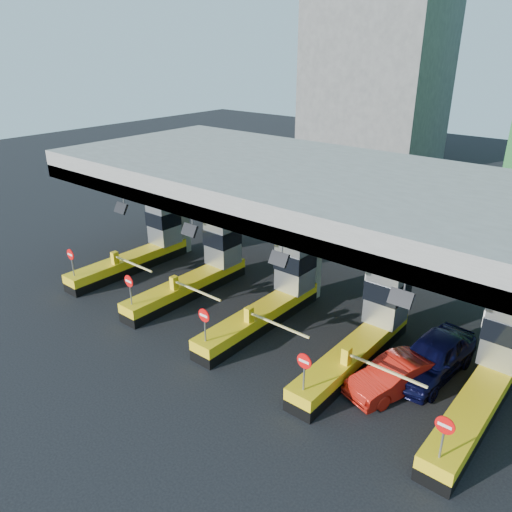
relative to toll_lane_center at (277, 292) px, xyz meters
The scene contains 10 objects.
ground 1.42m from the toll_lane_center, 90.42° to the right, with size 120.00×120.00×0.00m, color black.
toll_canopy 5.40m from the toll_lane_center, 90.02° to the left, with size 28.00×12.09×7.00m.
toll_lane_far_left 10.00m from the toll_lane_center, behind, with size 4.43×8.00×4.16m.
toll_lane_left 5.00m from the toll_lane_center, behind, with size 4.43×8.00×4.16m.
toll_lane_center is the anchor object (origin of this frame).
toll_lane_right 5.00m from the toll_lane_center, ahead, with size 4.43×8.00×4.16m.
toll_lane_far_right 10.00m from the toll_lane_center, ahead, with size 4.43×8.00×4.16m.
bg_building_concrete 39.11m from the toll_lane_center, 111.40° to the left, with size 14.00×10.00×18.00m, color #4C4C49.
van 7.74m from the toll_lane_center, ahead, with size 1.99×4.94×1.68m, color black.
red_car 7.23m from the toll_lane_center, 12.69° to the right, with size 1.44×4.13×1.36m, color #B3170D.
Camera 1 is at (13.07, -16.98, 12.57)m, focal length 35.00 mm.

